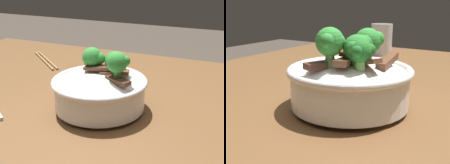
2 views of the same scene
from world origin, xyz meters
TOP-DOWN VIEW (x-y plane):
  - dining_table at (0.00, 0.00)m, footprint 1.15×1.03m
  - rice_bowl at (0.13, 0.03)m, footprint 0.22×0.22m
  - chopsticks_pair at (-0.21, 0.29)m, footprint 0.19×0.16m

SIDE VIEW (x-z plane):
  - dining_table at x=0.00m, z-range 0.27..1.05m
  - chopsticks_pair at x=-0.21m, z-range 0.78..0.78m
  - rice_bowl at x=0.13m, z-range 0.76..0.91m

